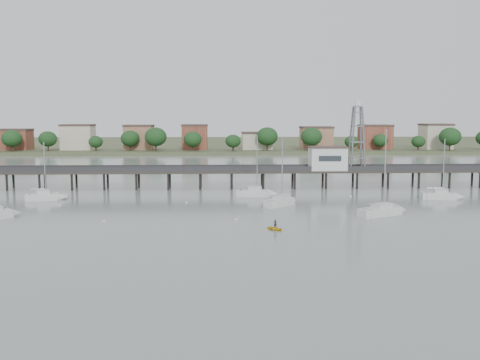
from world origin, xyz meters
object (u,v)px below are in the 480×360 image
(white_tender, at_px, (59,196))
(yellow_dinghy, at_px, (275,230))
(pier, at_px, (216,171))
(sailboat_d, at_px, (388,211))
(sailboat_f, at_px, (261,193))
(sailboat_a, at_px, (0,214))
(sailboat_e, at_px, (446,196))
(sailboat_b, at_px, (49,197))
(sailboat_c, at_px, (284,201))
(lattice_tower, at_px, (357,138))

(white_tender, xyz_separation_m, yellow_dinghy, (39.24, -30.55, -0.42))
(pier, relative_size, sailboat_d, 10.15)
(sailboat_f, distance_m, yellow_dinghy, 31.72)
(sailboat_a, relative_size, sailboat_f, 0.94)
(sailboat_e, height_order, white_tender, sailboat_e)
(sailboat_b, bearing_deg, sailboat_c, -20.71)
(pier, height_order, yellow_dinghy, pier)
(sailboat_f, bearing_deg, lattice_tower, 37.09)
(sailboat_a, xyz_separation_m, sailboat_d, (62.14, 0.77, -0.01))
(lattice_tower, bearing_deg, sailboat_a, -152.49)
(pier, relative_size, yellow_dinghy, 55.91)
(lattice_tower, xyz_separation_m, white_tender, (-62.18, -13.75, -10.68))
(lattice_tower, bearing_deg, sailboat_f, -150.74)
(sailboat_c, height_order, sailboat_f, sailboat_f)
(sailboat_d, height_order, sailboat_f, sailboat_d)
(sailboat_b, distance_m, sailboat_f, 41.04)
(sailboat_f, distance_m, white_tender, 39.74)
(sailboat_b, bearing_deg, lattice_tower, 2.67)
(sailboat_f, xyz_separation_m, yellow_dinghy, (-0.48, -31.71, -0.64))
(sailboat_e, distance_m, sailboat_f, 35.92)
(sailboat_b, bearing_deg, white_tender, 45.14)
(sailboat_b, bearing_deg, pier, 14.88)
(white_tender, bearing_deg, sailboat_a, -103.35)
(pier, xyz_separation_m, lattice_tower, (31.50, 0.00, 7.31))
(sailboat_e, bearing_deg, white_tender, -175.45)
(lattice_tower, height_order, sailboat_c, lattice_tower)
(sailboat_e, xyz_separation_m, sailboat_a, (-78.40, -16.22, 0.00))
(lattice_tower, relative_size, white_tender, 4.35)
(sailboat_c, height_order, yellow_dinghy, sailboat_c)
(pier, xyz_separation_m, sailboat_e, (44.58, -17.79, -3.15))
(pier, relative_size, white_tender, 42.12)
(lattice_tower, relative_size, sailboat_e, 1.26)
(lattice_tower, height_order, sailboat_a, lattice_tower)
(sailboat_b, height_order, yellow_dinghy, sailboat_b)
(sailboat_b, relative_size, sailboat_e, 0.95)
(white_tender, bearing_deg, lattice_tower, 7.92)
(white_tender, height_order, yellow_dinghy, yellow_dinghy)
(pier, distance_m, sailboat_d, 43.78)
(sailboat_a, bearing_deg, white_tender, 36.77)
(pier, height_order, white_tender, pier)
(sailboat_c, bearing_deg, sailboat_f, 62.57)
(sailboat_e, distance_m, sailboat_d, 22.44)
(pier, xyz_separation_m, sailboat_f, (9.04, -12.59, -3.15))
(lattice_tower, distance_m, sailboat_f, 27.79)
(sailboat_a, bearing_deg, lattice_tower, -16.93)
(sailboat_d, distance_m, sailboat_f, 28.26)
(lattice_tower, xyz_separation_m, sailboat_d, (-3.18, -33.24, -10.47))
(yellow_dinghy, bearing_deg, sailboat_d, -10.50)
(sailboat_b, relative_size, sailboat_f, 0.91)
(white_tender, bearing_deg, pier, 19.59)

